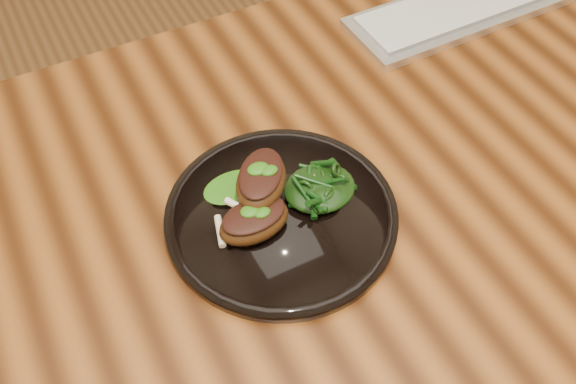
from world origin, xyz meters
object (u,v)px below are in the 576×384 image
object	(u,v)px
lamb_chop_front	(254,221)
plate	(281,215)
desk	(287,231)
greens_heap	(320,185)
keyboard	(473,4)

from	to	relation	value
lamb_chop_front	plate	bearing A→B (deg)	13.65
desk	greens_heap	world-z (taller)	greens_heap
plate	keyboard	distance (m)	0.56
plate	lamb_chop_front	distance (m)	0.05
desk	lamb_chop_front	world-z (taller)	lamb_chop_front
greens_heap	plate	bearing A→B (deg)	-174.81
plate	keyboard	xyz separation A→B (m)	(0.50, 0.25, 0.00)
lamb_chop_front	keyboard	bearing A→B (deg)	26.03
plate	desk	bearing A→B (deg)	53.87
lamb_chop_front	keyboard	xyz separation A→B (m)	(0.54, 0.26, -0.03)
keyboard	greens_heap	bearing A→B (deg)	-150.57
plate	lamb_chop_front	size ratio (longest dim) A/B	2.99
greens_heap	lamb_chop_front	bearing A→B (deg)	-171.17
desk	plate	distance (m)	0.10
desk	lamb_chop_front	bearing A→B (deg)	-146.16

